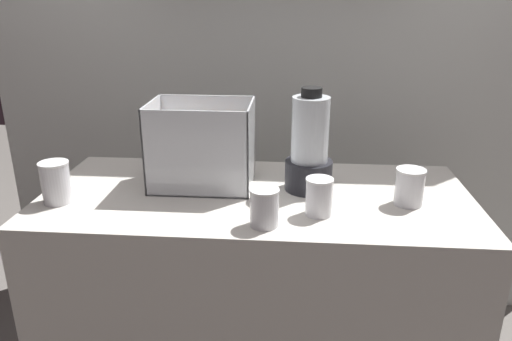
# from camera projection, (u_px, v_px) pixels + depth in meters

# --- Properties ---
(counter) EXTENTS (1.40, 0.64, 0.90)m
(counter) POSITION_uv_depth(u_px,v_px,m) (256.00, 309.00, 1.76)
(counter) COLOR beige
(counter) RESTS_ON ground_plane
(back_wall_unit) EXTENTS (2.60, 0.24, 2.50)m
(back_wall_unit) POSITION_uv_depth(u_px,v_px,m) (270.00, 51.00, 2.19)
(back_wall_unit) COLOR silver
(back_wall_unit) RESTS_ON ground_plane
(carrot_display_bin) EXTENTS (0.34, 0.24, 0.28)m
(carrot_display_bin) POSITION_uv_depth(u_px,v_px,m) (201.00, 159.00, 1.65)
(carrot_display_bin) COLOR white
(carrot_display_bin) RESTS_ON counter
(blender_pitcher) EXTENTS (0.16, 0.16, 0.34)m
(blender_pitcher) POSITION_uv_depth(u_px,v_px,m) (309.00, 149.00, 1.59)
(blender_pitcher) COLOR black
(blender_pitcher) RESTS_ON counter
(juice_cup_orange_far_left) EXTENTS (0.09, 0.09, 0.13)m
(juice_cup_orange_far_left) POSITION_uv_depth(u_px,v_px,m) (56.00, 184.00, 1.52)
(juice_cup_orange_far_left) COLOR white
(juice_cup_orange_far_left) RESTS_ON counter
(juice_cup_mango_left) EXTENTS (0.08, 0.08, 0.11)m
(juice_cup_mango_left) POSITION_uv_depth(u_px,v_px,m) (264.00, 209.00, 1.37)
(juice_cup_mango_left) COLOR white
(juice_cup_mango_left) RESTS_ON counter
(juice_cup_carrot_middle) EXTENTS (0.08, 0.08, 0.11)m
(juice_cup_carrot_middle) POSITION_uv_depth(u_px,v_px,m) (319.00, 199.00, 1.44)
(juice_cup_carrot_middle) COLOR white
(juice_cup_carrot_middle) RESTS_ON counter
(juice_cup_orange_right) EXTENTS (0.09, 0.09, 0.12)m
(juice_cup_orange_right) POSITION_uv_depth(u_px,v_px,m) (409.00, 188.00, 1.50)
(juice_cup_orange_right) COLOR white
(juice_cup_orange_right) RESTS_ON counter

